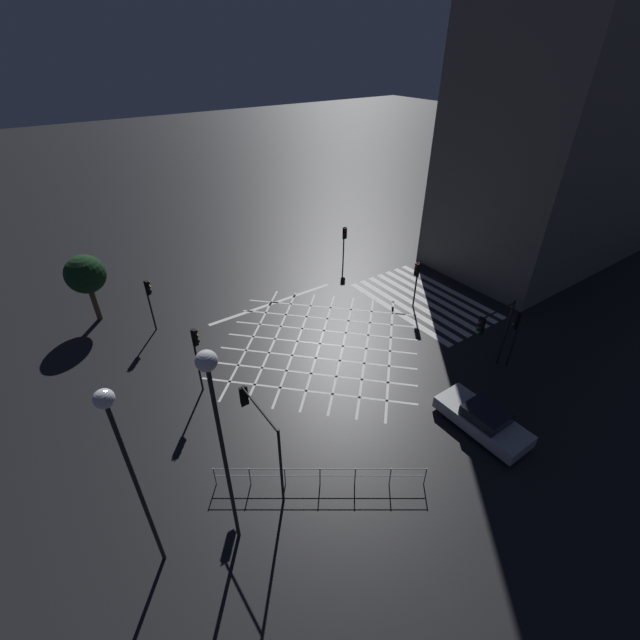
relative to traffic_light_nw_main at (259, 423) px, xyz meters
The scene contains 14 objects.
ground_plane 10.29m from the traffic_light_nw_main, 49.30° to the right, with size 200.00×200.00×0.00m, color black.
road_markings 14.63m from the traffic_light_nw_main, 62.13° to the right, with size 14.65×19.47×0.01m.
traffic_light_nw_main is the anchor object (origin of this frame).
traffic_light_sw_main 15.24m from the traffic_light_nw_main, 95.40° to the right, with size 0.39×0.36×3.50m.
traffic_light_ne_cross 13.83m from the traffic_light_nw_main, ahead, with size 0.36×0.39×3.59m.
traffic_light_median_north 6.65m from the traffic_light_nw_main, ahead, with size 0.36×0.39×3.94m.
traffic_light_median_south 16.58m from the traffic_light_nw_main, 67.72° to the right, with size 0.36×0.39×3.39m.
traffic_light_sw_cross 13.37m from the traffic_light_nw_main, 94.84° to the right, with size 0.36×2.95×4.28m.
traffic_light_se_main 21.34m from the traffic_light_nw_main, 46.99° to the right, with size 0.39×0.36×3.20m.
street_lamp_east 4.69m from the traffic_light_nw_main, 131.24° to the left, with size 0.63×0.63×8.87m.
street_lamp_west 5.72m from the traffic_light_nw_main, 102.98° to the left, with size 0.56×0.56×8.25m.
street_tree_near 17.57m from the traffic_light_nw_main, 10.35° to the left, with size 2.49×2.49×4.63m.
waiting_car 10.86m from the traffic_light_nw_main, 110.86° to the right, with size 4.57×1.88×1.33m.
pedestrian_railing 3.49m from the traffic_light_nw_main, 137.74° to the right, with size 5.13×7.30×1.05m.
Camera 1 is at (-17.52, 12.27, 15.91)m, focal length 24.00 mm.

